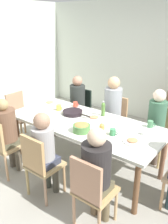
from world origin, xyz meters
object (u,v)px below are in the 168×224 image
at_px(cup_3, 146,132).
at_px(bottle_1, 103,109).
at_px(chair_5, 80,109).
at_px(person_6, 112,106).
at_px(chair_0, 2,144).
at_px(plate_0, 94,118).
at_px(chair_6, 114,118).
at_px(chair_3, 40,163).
at_px(chair_4, 91,190).
at_px(person_7, 156,120).
at_px(dining_table, 84,126).
at_px(person_0, 6,129).
at_px(person_5, 77,101).
at_px(cup_2, 59,108).
at_px(cup_4, 75,104).
at_px(plate_2, 132,141).
at_px(person_4, 97,169).
at_px(cup_0, 113,132).
at_px(chair_7, 157,130).
at_px(chair_1, 19,113).
at_px(serving_pan, 73,112).
at_px(cup_1, 150,124).
at_px(plate_1, 50,103).
at_px(person_3, 44,147).
at_px(bottle_0, 102,129).

distance_m(cup_3, bottle_1, 0.84).
height_order(chair_5, person_6, person_6).
height_order(chair_0, plate_0, chair_0).
bearing_deg(chair_6, chair_3, -90.00).
distance_m(chair_4, person_6, 1.90).
distance_m(person_6, person_7, 0.80).
bearing_deg(dining_table, person_0, -134.60).
bearing_deg(bottle_1, person_6, 102.74).
height_order(dining_table, person_5, person_5).
height_order(cup_2, cup_4, cup_2).
bearing_deg(person_0, chair_0, -90.00).
xyz_separation_m(person_7, cup_2, (-1.41, -0.70, 0.10)).
relative_size(person_0, bottle_1, 4.85).
height_order(chair_6, person_6, person_6).
distance_m(chair_0, plate_2, 1.85).
bearing_deg(person_0, person_4, 0.00).
xyz_separation_m(cup_2, bottle_1, (0.71, 0.25, 0.07)).
xyz_separation_m(chair_3, person_7, (0.80, 1.70, 0.21)).
xyz_separation_m(cup_0, cup_4, (-1.08, 0.53, -0.00)).
xyz_separation_m(person_0, chair_4, (1.59, -0.09, -0.20)).
bearing_deg(chair_7, cup_3, -81.42).
bearing_deg(chair_5, chair_1, -130.92).
xyz_separation_m(chair_5, plate_2, (1.66, -1.03, 0.27)).
bearing_deg(cup_0, serving_pan, 165.31).
xyz_separation_m(chair_3, chair_6, (0.00, 1.79, 0.00)).
bearing_deg(cup_1, chair_3, -123.35).
distance_m(chair_0, plate_1, 1.20).
distance_m(person_3, person_4, 0.80).
bearing_deg(serving_pan, cup_4, 122.86).
distance_m(dining_table, cup_3, 0.93).
xyz_separation_m(chair_6, person_7, (0.80, -0.09, 0.21)).
height_order(chair_3, chair_4, same).
bearing_deg(bottle_1, chair_1, -167.99).
relative_size(person_3, bottle_0, 6.32).
bearing_deg(chair_5, person_7, -3.30).
xyz_separation_m(person_3, chair_4, (0.80, -0.09, -0.18)).
distance_m(chair_7, cup_4, 1.42).
relative_size(person_3, person_6, 0.90).
distance_m(chair_4, cup_2, 1.75).
bearing_deg(bottle_1, plate_0, -103.08).
height_order(chair_5, cup_3, chair_5).
height_order(person_6, plate_0, person_6).
height_order(chair_7, bottle_1, bottle_1).
xyz_separation_m(person_5, cup_1, (1.66, -0.40, 0.10)).
distance_m(chair_1, chair_7, 2.53).
distance_m(chair_7, bottle_0, 1.20).
bearing_deg(bottle_0, plate_1, 162.41).
bearing_deg(chair_1, cup_3, 3.45).
bearing_deg(chair_0, person_3, 6.62).
bearing_deg(chair_7, plate_0, -135.58).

